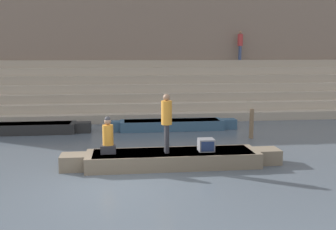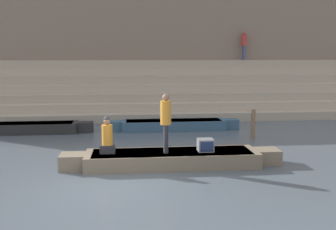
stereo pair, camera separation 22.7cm
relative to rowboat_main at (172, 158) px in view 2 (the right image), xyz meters
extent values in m
plane|color=#4C5660|center=(-1.72, -1.68, -0.24)|extent=(120.00, 120.00, 0.00)
cube|color=tan|center=(-1.72, 9.78, -0.03)|extent=(36.00, 4.94, 0.41)
cube|color=#B2A28D|center=(-1.72, 10.13, 0.39)|extent=(36.00, 4.23, 0.41)
cube|color=tan|center=(-1.72, 10.48, 0.80)|extent=(36.00, 3.53, 0.41)
cube|color=#B2A28D|center=(-1.72, 10.83, 1.22)|extent=(36.00, 2.82, 0.41)
cube|color=tan|center=(-1.72, 11.19, 1.63)|extent=(36.00, 2.12, 0.41)
cube|color=#B2A28D|center=(-1.72, 11.54, 2.05)|extent=(36.00, 1.41, 0.41)
cube|color=tan|center=(-1.72, 11.89, 2.46)|extent=(36.00, 0.71, 0.41)
cube|color=#7F6B5B|center=(-1.72, 12.84, 4.23)|extent=(34.20, 1.20, 8.93)
cube|color=#4C4037|center=(-1.72, 12.22, 0.06)|extent=(34.20, 0.12, 0.60)
cube|color=#756651|center=(0.00, 0.00, -0.02)|extent=(5.05, 1.26, 0.44)
cube|color=#993328|center=(0.00, 0.00, 0.18)|extent=(4.65, 1.16, 0.05)
cube|color=#756651|center=(2.88, 0.00, -0.02)|extent=(0.71, 0.69, 0.44)
cube|color=#756651|center=(-2.88, 0.00, -0.02)|extent=(0.71, 0.69, 0.44)
cylinder|color=olive|center=(-0.76, 0.73, 0.11)|extent=(2.62, 0.04, 0.04)
cylinder|color=#28282D|center=(-0.19, 0.01, 0.62)|extent=(0.13, 0.13, 0.83)
cylinder|color=#28282D|center=(-0.19, -0.16, 0.62)|extent=(0.13, 0.13, 0.83)
cylinder|color=orange|center=(-0.19, -0.07, 1.37)|extent=(0.31, 0.31, 0.69)
sphere|color=#8C664C|center=(-0.19, -0.07, 1.82)|extent=(0.20, 0.20, 0.20)
cube|color=#28282D|center=(-1.88, 0.05, 0.33)|extent=(0.44, 0.34, 0.24)
cylinder|color=orange|center=(-1.88, 0.05, 0.74)|extent=(0.31, 0.31, 0.58)
sphere|color=#8C664C|center=(-1.88, 0.05, 1.13)|extent=(0.20, 0.20, 0.20)
sphere|color=#333338|center=(-1.88, 0.05, 1.20)|extent=(0.17, 0.17, 0.17)
cube|color=slate|center=(0.98, -0.04, 0.39)|extent=(0.46, 0.42, 0.37)
cube|color=navy|center=(0.98, -0.25, 0.39)|extent=(0.38, 0.02, 0.29)
cube|color=black|center=(-5.69, 5.47, -0.02)|extent=(4.58, 1.00, 0.42)
cube|color=#993328|center=(-5.69, 5.47, 0.16)|extent=(4.21, 0.90, 0.05)
cube|color=black|center=(-3.08, 5.47, -0.02)|extent=(0.64, 0.55, 0.42)
cube|color=#33516B|center=(0.69, 5.54, -0.02)|extent=(4.46, 1.00, 0.42)
cube|color=#993328|center=(0.69, 5.54, 0.16)|extent=(4.10, 0.90, 0.05)
cube|color=#33516B|center=(3.24, 5.54, -0.02)|extent=(0.62, 0.55, 0.42)
cube|color=#33516B|center=(-1.85, 5.54, -0.02)|extent=(0.62, 0.55, 0.42)
cylinder|color=brown|center=(3.56, 3.47, 0.35)|extent=(0.17, 0.17, 1.16)
cylinder|color=#3D4C75|center=(5.62, 11.98, 3.08)|extent=(0.13, 0.13, 0.83)
cylinder|color=#3D4C75|center=(5.62, 11.81, 3.08)|extent=(0.13, 0.13, 0.83)
cylinder|color=#B23333|center=(5.62, 11.89, 3.84)|extent=(0.31, 0.31, 0.69)
sphere|color=#8C664C|center=(5.62, 11.89, 4.29)|extent=(0.20, 0.20, 0.20)
camera|label=1|loc=(-1.49, -11.11, 3.05)|focal=42.00mm
camera|label=2|loc=(-1.27, -11.13, 3.05)|focal=42.00mm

